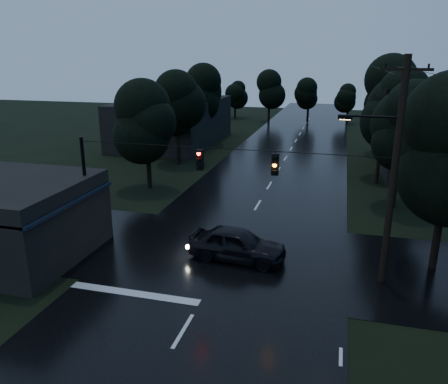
% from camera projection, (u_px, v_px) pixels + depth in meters
% --- Properties ---
extents(main_road, '(12.00, 120.00, 0.02)m').
position_uv_depth(main_road, '(278.00, 171.00, 39.48)').
color(main_road, black).
rests_on(main_road, ground).
extents(cross_street, '(60.00, 9.00, 0.02)m').
position_uv_depth(cross_street, '(229.00, 254.00, 22.88)').
color(cross_street, black).
rests_on(cross_street, ground).
extents(building_far_right, '(10.00, 14.00, 4.40)m').
position_uv_depth(building_far_right, '(441.00, 146.00, 39.05)').
color(building_far_right, black).
rests_on(building_far_right, ground).
extents(building_far_left, '(10.00, 16.00, 5.00)m').
position_uv_depth(building_far_left, '(173.00, 122.00, 51.41)').
color(building_far_left, black).
rests_on(building_far_left, ground).
extents(utility_pole_main, '(3.50, 0.30, 10.00)m').
position_uv_depth(utility_pole_main, '(392.00, 170.00, 18.56)').
color(utility_pole_main, black).
rests_on(utility_pole_main, ground).
extents(utility_pole_far, '(2.00, 0.30, 7.50)m').
position_uv_depth(utility_pole_far, '(381.00, 136.00, 34.43)').
color(utility_pole_far, black).
rests_on(utility_pole_far, ground).
extents(anchor_pole_left, '(0.18, 0.18, 6.00)m').
position_uv_depth(anchor_pole_left, '(86.00, 194.00, 22.91)').
color(anchor_pole_left, black).
rests_on(anchor_pole_left, ground).
extents(span_signals, '(15.00, 0.37, 1.12)m').
position_uv_depth(span_signals, '(236.00, 161.00, 20.25)').
color(span_signals, black).
rests_on(span_signals, ground).
extents(tree_left_a, '(3.92, 3.92, 8.26)m').
position_uv_depth(tree_left_a, '(146.00, 121.00, 32.76)').
color(tree_left_a, black).
rests_on(tree_left_a, ground).
extents(tree_left_b, '(4.20, 4.20, 8.85)m').
position_uv_depth(tree_left_b, '(177.00, 105.00, 40.17)').
color(tree_left_b, black).
rests_on(tree_left_b, ground).
extents(tree_left_c, '(4.48, 4.48, 9.44)m').
position_uv_depth(tree_left_c, '(203.00, 92.00, 49.43)').
color(tree_left_c, black).
rests_on(tree_left_c, ground).
extents(tree_right_a, '(4.20, 4.20, 8.85)m').
position_uv_depth(tree_right_a, '(402.00, 125.00, 28.20)').
color(tree_right_a, black).
rests_on(tree_right_a, ground).
extents(tree_right_b, '(4.48, 4.48, 9.44)m').
position_uv_depth(tree_right_b, '(399.00, 107.00, 35.32)').
color(tree_right_b, black).
rests_on(tree_right_b, ground).
extents(tree_right_c, '(4.76, 4.76, 10.03)m').
position_uv_depth(tree_right_c, '(395.00, 92.00, 44.28)').
color(tree_right_c, black).
rests_on(tree_right_c, ground).
extents(car, '(5.08, 2.39, 1.68)m').
position_uv_depth(car, '(237.00, 244.00, 22.00)').
color(car, black).
rests_on(car, ground).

